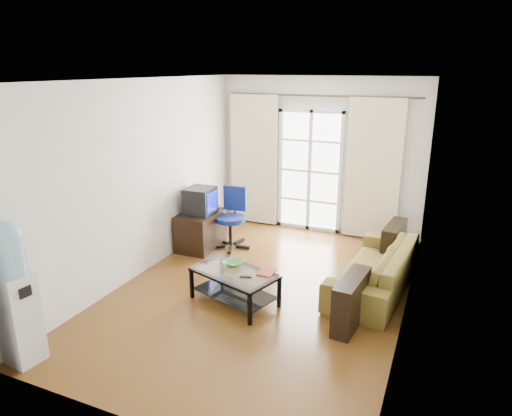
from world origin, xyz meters
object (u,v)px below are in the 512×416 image
at_px(tv_stand, 201,230).
at_px(water_cooler, 15,291).
at_px(task_chair, 231,230).
at_px(crt_tv, 199,200).
at_px(coffee_table, 235,282).
at_px(sofa, 375,267).

height_order(tv_stand, water_cooler, water_cooler).
xyz_separation_m(tv_stand, task_chair, (0.44, 0.23, -0.01)).
bearing_deg(task_chair, tv_stand, -156.09).
height_order(tv_stand, crt_tv, crt_tv).
bearing_deg(coffee_table, crt_tv, 132.63).
bearing_deg(water_cooler, task_chair, 88.13).
xyz_separation_m(task_chair, water_cooler, (-0.55, -3.56, 0.49)).
height_order(task_chair, water_cooler, water_cooler).
distance_m(task_chair, water_cooler, 3.64).
bearing_deg(sofa, crt_tv, -90.80).
bearing_deg(sofa, task_chair, -97.58).
xyz_separation_m(coffee_table, tv_stand, (-1.31, 1.43, 0.03)).
relative_size(tv_stand, task_chair, 0.83).
distance_m(coffee_table, crt_tv, 2.00).
xyz_separation_m(sofa, coffee_table, (-1.54, -1.09, -0.02)).
bearing_deg(crt_tv, tv_stand, 103.39).
xyz_separation_m(coffee_table, crt_tv, (-1.30, 1.42, 0.53)).
relative_size(coffee_table, task_chair, 1.20).
bearing_deg(water_cooler, tv_stand, 95.03).
xyz_separation_m(crt_tv, water_cooler, (-0.11, -3.32, -0.03)).
xyz_separation_m(sofa, tv_stand, (-2.85, 0.34, 0.00)).
height_order(coffee_table, task_chair, task_chair).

